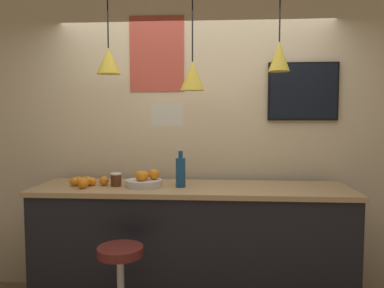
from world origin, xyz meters
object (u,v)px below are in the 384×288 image
Objects in this scene: juice_bottle at (181,172)px; mounted_tv at (303,91)px; fruit_bowl at (144,181)px; spread_jar at (116,180)px.

mounted_tv reaches higher than juice_bottle.
fruit_bowl is 1.61m from mounted_tv.
fruit_bowl is at bearing -179.12° from juice_bottle.
fruit_bowl is at bearing -162.44° from mounted_tv.
juice_bottle is (0.30, 0.00, 0.08)m from fruit_bowl.
juice_bottle is at bearing -158.14° from mounted_tv.
spread_jar is at bearing 178.90° from fruit_bowl.
mounted_tv is (1.36, 0.43, 0.75)m from fruit_bowl.
fruit_bowl is at bearing -1.10° from spread_jar.
fruit_bowl is 0.31m from juice_bottle.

